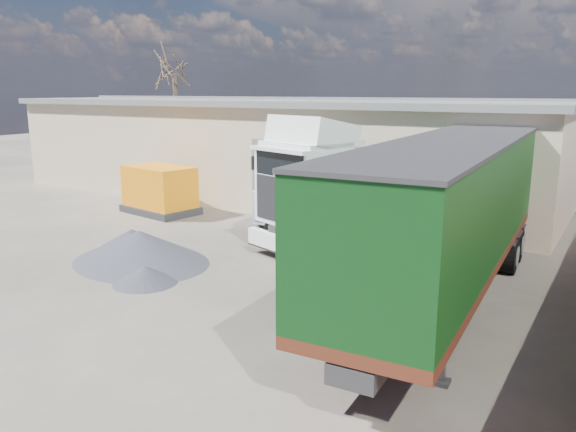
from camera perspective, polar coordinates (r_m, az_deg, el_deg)
The scene contains 8 objects.
ground at distance 16.95m, azimuth -12.09°, elevation -7.59°, with size 120.00×120.00×0.00m, color black.
warehouse at distance 32.45m, azimuth -0.31°, elevation 7.13°, with size 30.60×12.60×5.42m.
bare_tree at distance 42.89m, azimuth -11.51°, elevation 15.27°, with size 4.00×4.00×9.60m.
tractor_unit at distance 20.70m, azimuth 3.87°, elevation 2.32°, with size 4.88×7.74×4.95m.
box_trailer at distance 15.57m, azimuth 16.04°, elevation 0.93°, with size 3.68×13.72×4.51m.
panel_van at distance 25.23m, azimuth -0.17°, elevation 1.34°, with size 2.15×4.14×1.62m.
orange_skip at distance 27.59m, azimuth -12.89°, elevation 2.31°, with size 3.92×2.79×2.25m.
gravel_heap at distance 20.01m, azimuth -14.86°, elevation -3.05°, with size 6.35×6.26×1.11m.
Camera 1 is at (11.19, -11.34, 5.78)m, focal length 35.00 mm.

